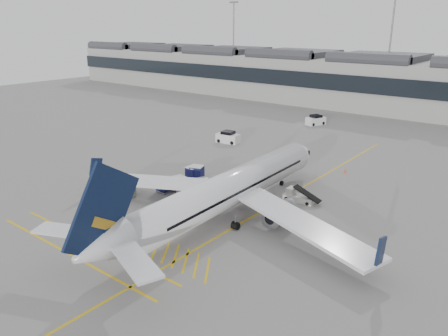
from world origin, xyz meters
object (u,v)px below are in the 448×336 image
Objects in this scene: airliner_main at (226,191)px; pushback_tug at (124,189)px; baggage_cart_a at (179,184)px; ramp_agent_b at (229,190)px; ramp_agent_a at (262,191)px; belt_loader at (299,196)px.

pushback_tug is at bearing -170.28° from airliner_main.
ramp_agent_b is at bearing 32.87° from baggage_cart_a.
baggage_cart_a is 0.61× the size of pushback_tug.
airliner_main reaches higher than pushback_tug.
airliner_main is at bearing -124.29° from ramp_agent_a.
airliner_main is 6.88m from ramp_agent_a.
pushback_tug is at bearing -118.28° from baggage_cart_a.
baggage_cart_a is at bearing 23.44° from ramp_agent_b.
pushback_tug is (-16.75, -11.10, 0.20)m from belt_loader.
belt_loader reaches higher than pushback_tug.
ramp_agent_b is 12.18m from pushback_tug.
belt_loader is 4.13m from ramp_agent_a.
belt_loader is at bearing 48.36° from pushback_tug.
airliner_main is at bearing -115.59° from belt_loader.
airliner_main reaches higher than ramp_agent_b.
baggage_cart_a is 1.08× the size of ramp_agent_a.
baggage_cart_a is 6.45m from pushback_tug.
ramp_agent_a is 3.83m from ramp_agent_b.
baggage_cart_a is (-12.57, -6.19, 0.45)m from belt_loader.
airliner_main is at bearing 128.04° from ramp_agent_b.
airliner_main reaches higher than ramp_agent_a.
baggage_cart_a is at bearing 64.40° from pushback_tug.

